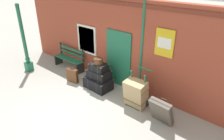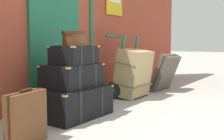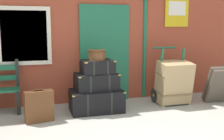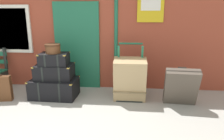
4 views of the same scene
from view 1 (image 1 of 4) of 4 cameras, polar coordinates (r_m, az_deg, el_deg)
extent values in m
plane|color=#A3A099|center=(6.66, -12.80, -11.41)|extent=(60.00, 60.00, 0.00)
cube|color=#9E422D|center=(7.50, 1.97, 7.54)|extent=(10.40, 0.30, 3.20)
cube|color=maroon|center=(7.05, 1.27, 18.23)|extent=(10.40, 0.03, 0.12)
cube|color=#1E6647|center=(7.49, 1.79, 3.03)|extent=(1.10, 0.05, 2.10)
cube|color=#123D2A|center=(7.48, 1.73, 3.01)|extent=(0.06, 0.02, 2.10)
cube|color=silver|center=(8.43, -7.02, 8.40)|extent=(1.04, 0.06, 1.16)
cube|color=silver|center=(8.42, -7.11, 8.37)|extent=(0.88, 0.02, 1.00)
cylinder|color=#1E6647|center=(6.79, 8.23, 5.27)|extent=(0.09, 0.09, 3.14)
cube|color=gold|center=(6.26, 14.43, 7.29)|extent=(0.60, 0.02, 0.84)
cube|color=white|center=(6.25, 14.37, 7.27)|extent=(0.44, 0.01, 0.32)
cube|color=#1E6647|center=(9.65, -22.15, 0.97)|extent=(0.28, 0.28, 0.40)
cylinder|color=#1E6647|center=(9.20, -23.57, 8.69)|extent=(0.14, 0.14, 2.33)
cylinder|color=#1E6647|center=(9.52, -22.50, 2.88)|extent=(0.19, 0.19, 0.08)
sphere|color=#1E6647|center=(8.96, -24.99, 16.09)|extent=(0.16, 0.16, 0.16)
cube|color=#1E6647|center=(9.18, -12.74, 2.78)|extent=(1.60, 0.09, 0.04)
cube|color=#1E6647|center=(9.26, -12.06, 3.04)|extent=(1.60, 0.09, 0.04)
cube|color=#1E6647|center=(9.33, -11.38, 3.30)|extent=(1.60, 0.09, 0.04)
cube|color=#1E6647|center=(9.29, -11.20, 4.55)|extent=(1.60, 0.05, 0.10)
cube|color=#1E6647|center=(9.22, -11.31, 5.70)|extent=(1.60, 0.05, 0.10)
cube|color=black|center=(9.92, -14.65, 2.93)|extent=(0.06, 0.40, 0.45)
cube|color=black|center=(9.85, -14.03, 5.99)|extent=(0.06, 0.06, 0.56)
cube|color=black|center=(8.80, -8.87, 0.46)|extent=(0.06, 0.40, 0.45)
cube|color=black|center=(8.71, -8.10, 3.89)|extent=(0.06, 0.06, 0.56)
cube|color=black|center=(7.62, -3.88, -3.65)|extent=(1.02, 0.66, 0.42)
cube|color=black|center=(7.76, -5.04, -3.10)|extent=(0.05, 0.65, 0.43)
cube|color=black|center=(7.48, -2.68, -4.23)|extent=(0.05, 0.65, 0.43)
cube|color=#B79338|center=(7.67, -8.04, -1.97)|extent=(0.05, 0.05, 0.02)
cube|color=#B79338|center=(7.04, -2.95, -4.46)|extent=(0.05, 0.05, 0.02)
cube|color=#B79338|center=(8.02, -4.78, -0.49)|extent=(0.05, 0.05, 0.02)
cube|color=#B79338|center=(7.42, 0.33, -2.72)|extent=(0.05, 0.05, 0.02)
cube|color=silver|center=(7.42, -5.46, -4.60)|extent=(0.36, 0.01, 0.10)
cube|color=black|center=(7.46, -3.67, -1.11)|extent=(0.82, 0.57, 0.32)
cube|color=black|center=(7.57, -4.68, -0.72)|extent=(0.06, 0.55, 0.33)
cube|color=black|center=(7.35, -2.63, -1.51)|extent=(0.06, 0.55, 0.33)
cube|color=#B79338|center=(7.48, -7.15, 0.06)|extent=(0.05, 0.05, 0.02)
cube|color=#B79338|center=(7.00, -2.77, -1.65)|extent=(0.05, 0.05, 0.02)
cube|color=#B79338|center=(7.79, -4.54, 1.31)|extent=(0.05, 0.05, 0.02)
cube|color=#B79338|center=(7.34, -0.19, -0.24)|extent=(0.05, 0.05, 0.02)
cube|color=black|center=(7.31, -3.75, 0.81)|extent=(0.63, 0.48, 0.26)
cube|color=black|center=(7.39, -4.54, 1.08)|extent=(0.06, 0.45, 0.27)
cube|color=black|center=(7.23, -2.94, 0.53)|extent=(0.06, 0.45, 0.27)
cube|color=#B79338|center=(7.30, -6.47, 1.68)|extent=(0.05, 0.05, 0.02)
cube|color=#B79338|center=(6.95, -3.10, 0.53)|extent=(0.05, 0.05, 0.02)
cube|color=#B79338|center=(7.56, -4.40, 2.68)|extent=(0.05, 0.05, 0.02)
cube|color=#B79338|center=(7.23, -1.06, 1.62)|extent=(0.05, 0.05, 0.02)
cylinder|color=brown|center=(7.21, -3.87, 2.47)|extent=(0.32, 0.32, 0.20)
cylinder|color=#432715|center=(7.19, -3.92, 3.06)|extent=(0.33, 0.33, 0.04)
cube|color=black|center=(6.80, 6.34, -9.77)|extent=(0.56, 0.28, 0.03)
cube|color=#1E6647|center=(6.75, 5.82, -4.25)|extent=(0.04, 0.30, 1.18)
cube|color=#1E6647|center=(6.52, 9.41, -5.67)|extent=(0.04, 0.30, 1.18)
cylinder|color=#1E6647|center=(6.55, 9.15, 0.33)|extent=(0.54, 0.04, 0.04)
cylinder|color=black|center=(7.05, 5.48, -6.90)|extent=(0.04, 0.32, 0.32)
cylinder|color=#B79338|center=(7.05, 5.48, -6.90)|extent=(0.07, 0.06, 0.06)
cylinder|color=black|center=(6.77, 9.92, -8.76)|extent=(0.04, 0.32, 0.32)
cylinder|color=#B79338|center=(6.77, 9.92, -8.76)|extent=(0.07, 0.06, 0.06)
cube|color=tan|center=(6.56, 6.63, -6.49)|extent=(0.68, 0.56, 0.93)
cube|color=olive|center=(6.67, 6.55, -7.91)|extent=(0.70, 0.46, 0.09)
cube|color=olive|center=(6.46, 6.72, -5.02)|extent=(0.70, 0.46, 0.09)
cube|color=brown|center=(8.13, -10.98, -1.56)|extent=(0.50, 0.24, 0.55)
cylinder|color=#3A2112|center=(8.00, -11.16, 0.32)|extent=(0.16, 0.06, 0.03)
cube|color=#351E10|center=(8.13, -10.98, -1.56)|extent=(0.49, 0.12, 0.56)
cube|color=#51473D|center=(6.03, 13.63, -11.15)|extent=(0.68, 0.51, 0.81)
cylinder|color=#302A24|center=(5.85, 14.24, -7.90)|extent=(0.16, 0.04, 0.03)
cube|color=#2C2721|center=(6.03, 13.63, -11.15)|extent=(0.68, 0.36, 0.76)
camera|label=2|loc=(8.40, -31.12, 1.63)|focal=44.00mm
camera|label=3|loc=(6.44, -48.71, -4.76)|focal=44.63mm
camera|label=4|loc=(3.70, -35.50, -14.78)|focal=33.96mm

